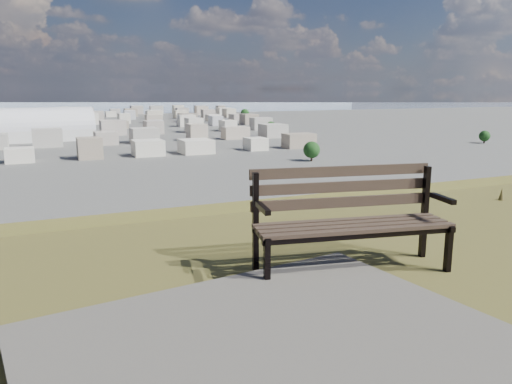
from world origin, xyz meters
name	(u,v)px	position (x,y,z in m)	size (l,w,h in m)	color
park_bench	(349,213)	(-1.03, 1.82, 25.48)	(1.69, 0.81, 0.85)	#3F2D24
arena	(39,130)	(-2.39, 282.09, 5.31)	(54.84, 26.41, 22.51)	silver
city_blocks	(42,121)	(0.00, 394.44, 3.50)	(395.00, 361.00, 7.00)	silver
bay_water	(37,105)	(0.00, 900.00, 0.00)	(2400.00, 700.00, 0.12)	#8694AA
far_hills	(8,89)	(-60.92, 1402.93, 25.47)	(2050.00, 340.00, 60.00)	#90A2B3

